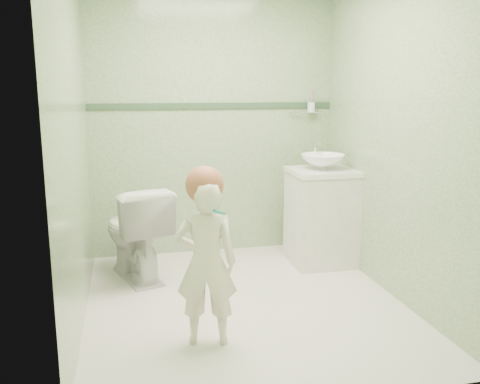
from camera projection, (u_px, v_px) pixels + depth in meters
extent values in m
plane|color=silver|center=(245.00, 303.00, 3.70)|extent=(2.50, 2.50, 0.00)
cube|color=gray|center=(214.00, 122.00, 4.65)|extent=(2.20, 0.04, 2.40)
cube|color=gray|center=(309.00, 161.00, 2.26)|extent=(2.20, 0.04, 2.40)
cube|color=gray|center=(73.00, 139.00, 3.22)|extent=(0.04, 2.50, 2.40)
cube|color=gray|center=(395.00, 132.00, 3.69)|extent=(0.04, 2.50, 2.40)
cube|color=#304C33|center=(214.00, 106.00, 4.61)|extent=(2.20, 0.02, 0.05)
cube|color=beige|center=(321.00, 218.00, 4.47)|extent=(0.52, 0.50, 0.80)
cube|color=white|center=(323.00, 171.00, 4.38)|extent=(0.54, 0.52, 0.04)
imported|color=white|center=(323.00, 162.00, 4.37)|extent=(0.37, 0.37, 0.13)
cylinder|color=silver|center=(315.00, 152.00, 4.55)|extent=(0.03, 0.03, 0.18)
cylinder|color=silver|center=(317.00, 144.00, 4.48)|extent=(0.02, 0.12, 0.02)
cylinder|color=silver|center=(304.00, 113.00, 4.77)|extent=(0.26, 0.02, 0.02)
cylinder|color=silver|center=(311.00, 107.00, 4.75)|extent=(0.07, 0.07, 0.09)
cylinder|color=#E23E52|center=(312.00, 99.00, 4.74)|extent=(0.01, 0.01, 0.17)
cylinder|color=#8B57C1|center=(312.00, 100.00, 4.72)|extent=(0.01, 0.01, 0.17)
imported|color=white|center=(135.00, 232.00, 4.12)|extent=(0.63, 0.84, 0.76)
imported|color=white|center=(206.00, 263.00, 3.04)|extent=(0.40, 0.30, 1.00)
sphere|color=#A8593D|center=(204.00, 185.00, 2.97)|extent=(0.22, 0.22, 0.22)
cylinder|color=#118877|center=(219.00, 212.00, 2.84)|extent=(0.09, 0.12, 0.06)
cube|color=white|center=(208.00, 203.00, 2.88)|extent=(0.03, 0.03, 0.02)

